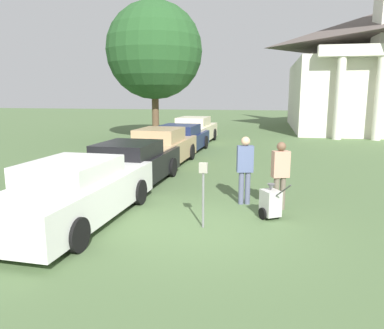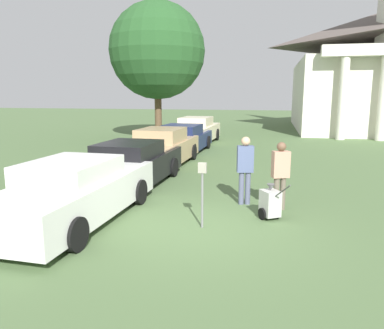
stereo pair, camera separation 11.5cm
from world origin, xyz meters
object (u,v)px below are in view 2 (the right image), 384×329
Objects in this scene: parked_car_tan at (163,148)px; parked_car_navy at (182,140)px; parked_car_white at (76,192)px; parking_meter at (202,183)px; person_supervisor at (280,172)px; equipment_cart at (270,203)px; parked_car_black at (131,165)px; parked_car_cream at (197,131)px; person_worker at (245,166)px; church at (376,66)px.

parked_car_tan is 3.41m from parked_car_navy.
parked_car_white reaches higher than parking_meter.
parked_car_tan is at bearing -69.26° from person_supervisor.
person_supervisor is 1.74× the size of equipment_cart.
equipment_cart is (4.37, -2.41, -0.28)m from parked_car_black.
parked_car_navy is at bearing 92.13° from parked_car_tan.
parked_car_white is at bearing -87.87° from parked_car_cream.
person_supervisor is at bearing 24.02° from parked_car_white.
parking_meter is at bearing -64.77° from parked_car_tan.
person_supervisor is (1.68, 1.68, -0.02)m from parking_meter.
parking_meter is at bearing -76.04° from parked_car_cream.
parked_car_navy is 2.94× the size of person_worker.
equipment_cart is (0.68, -1.07, -0.65)m from person_worker.
parked_car_white is at bearing 0.96° from person_supervisor.
parked_car_tan is 7.44m from parking_meter.
parked_car_white is 5.15× the size of equipment_cart.
parked_car_black is 0.95× the size of parked_car_navy.
parked_car_black is 1.01× the size of parked_car_tan.
parked_car_black is 3.53m from parked_car_tan.
parked_car_black is 2.80× the size of person_worker.
church reaches higher than equipment_cart.
church is (12.15, 11.08, 4.33)m from parked_car_cream.
equipment_cart is at bearing 53.04° from person_supervisor.
parked_car_navy is 10.32m from equipment_cart.
church reaches higher than parking_meter.
church reaches higher than parked_car_white.
parked_car_tan is at bearing -123.79° from church.
equipment_cart is 0.04× the size of church.
person_supervisor is 24.85m from church.
parked_car_tan is at bearing -87.87° from parked_car_cream.
church is at bearing 58.34° from parked_car_tan.
equipment_cart is (4.37, -9.34, -0.27)m from parked_car_navy.
parked_car_cream is (0.00, 3.67, 0.07)m from parked_car_navy.
parking_meter is at bearing 5.41° from parked_car_white.
parked_car_black is 3.49× the size of parking_meter.
parked_car_cream is at bearing 92.13° from parked_car_tan.
parked_car_black is at bearing 119.20° from equipment_cart.
equipment_cart is at bearing 31.88° from parking_meter.
person_supervisor is at bearing -17.44° from parked_car_black.
person_worker reaches higher than parked_car_cream.
parked_car_tan reaches higher than parking_meter.
parked_car_tan is 2.78× the size of person_worker.
person_supervisor reaches higher than equipment_cart.
parked_car_cream is at bearing 92.13° from parked_car_navy.
parked_car_white reaches higher than equipment_cart.
parked_car_white is 0.96× the size of parked_car_navy.
parking_meter is (2.91, -3.31, 0.34)m from parked_car_black.
parked_car_tan is at bearing 92.13° from parked_car_black.
parked_car_tan is 3.46× the size of parking_meter.
parking_meter is 2.12m from person_worker.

